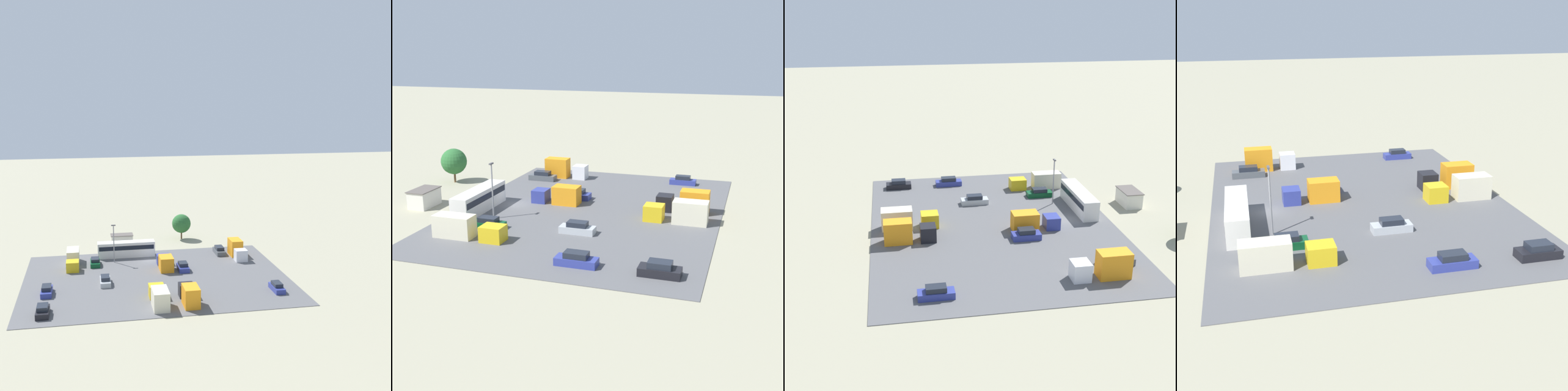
{
  "view_description": "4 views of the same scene",
  "coord_description": "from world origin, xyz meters",
  "views": [
    {
      "loc": [
        11.94,
        108.6,
        33.5
      ],
      "look_at": [
        -3.37,
        31.91,
        19.34
      ],
      "focal_mm": 50.0,
      "sensor_mm": 36.0,
      "label": 1
    },
    {
      "loc": [
        72.13,
        34.34,
        23.54
      ],
      "look_at": [
        -1.35,
        10.94,
        2.03
      ],
      "focal_mm": 50.0,
      "sensor_mm": 36.0,
      "label": 2
    },
    {
      "loc": [
        -75.89,
        26.64,
        34.0
      ],
      "look_at": [
        -3.78,
        14.31,
        6.57
      ],
      "focal_mm": 50.0,
      "sensor_mm": 36.0,
      "label": 3
    },
    {
      "loc": [
        63.99,
        -2.74,
        24.26
      ],
      "look_at": [
        4.88,
        11.95,
        2.85
      ],
      "focal_mm": 50.0,
      "sensor_mm": 36.0,
      "label": 4
    }
  ],
  "objects": [
    {
      "name": "parked_truck_4",
      "position": [
        1.25,
        24.88,
        1.51
      ],
      "size": [
        2.56,
        8.62,
        3.13
      ],
      "rotation": [
        0.0,
        0.0,
        3.14
      ],
      "color": "gold",
      "rests_on": "ground"
    },
    {
      "name": "parked_car_0",
      "position": [
        11.16,
        1.14,
        0.7
      ],
      "size": [
        1.9,
        4.42,
        1.49
      ],
      "color": "#0C4723",
      "rests_on": "ground"
    },
    {
      "name": "parked_truck_1",
      "position": [
        -3.74,
        25.05,
        1.59
      ],
      "size": [
        2.47,
        7.45,
        3.3
      ],
      "rotation": [
        0.0,
        0.0,
        3.14
      ],
      "color": "black",
      "rests_on": "ground"
    },
    {
      "name": "light_pole_lot_centre",
      "position": [
        7.27,
        -0.11,
        4.45
      ],
      "size": [
        0.9,
        0.28,
        7.89
      ],
      "color": "gray",
      "rests_on": "ground"
    },
    {
      "name": "parked_truck_3",
      "position": [
        15.51,
        0.21,
        1.39
      ],
      "size": [
        2.41,
        9.33,
        2.86
      ],
      "color": "gold",
      "rests_on": "ground"
    },
    {
      "name": "parked_car_6",
      "position": [
        -19.83,
        22.32,
        0.73
      ],
      "size": [
        1.72,
        4.42,
        1.55
      ],
      "color": "navy",
      "rests_on": "ground"
    },
    {
      "name": "parked_car_5",
      "position": [
        -5.66,
        7.78,
        0.75
      ],
      "size": [
        1.99,
        4.21,
        1.61
      ],
      "color": "navy",
      "rests_on": "ground"
    },
    {
      "name": "bus",
      "position": [
        4.52,
        -3.78,
        1.82
      ],
      "size": [
        11.97,
        2.6,
        3.24
      ],
      "rotation": [
        0.0,
        0.0,
        1.57
      ],
      "color": "silver",
      "rests_on": "ground"
    },
    {
      "name": "parked_car_1",
      "position": [
        19.63,
        16.29,
        0.74
      ],
      "size": [
        1.82,
        4.76,
        1.58
      ],
      "rotation": [
        0.0,
        0.0,
        3.14
      ],
      "color": "navy",
      "rests_on": "ground"
    },
    {
      "name": "parked_truck_0",
      "position": [
        -18.47,
        0.95,
        1.67
      ],
      "size": [
        2.4,
        7.58,
        3.47
      ],
      "color": "silver",
      "rests_on": "ground"
    },
    {
      "name": "parked_car_3",
      "position": [
        -15.38,
        -1.98,
        0.76
      ],
      "size": [
        1.92,
        4.76,
        1.64
      ],
      "rotation": [
        0.0,
        0.0,
        3.14
      ],
      "color": "#4C5156",
      "rests_on": "ground"
    },
    {
      "name": "parking_lot_surface",
      "position": [
        0.0,
        11.61,
        0.04
      ],
      "size": [
        48.79,
        37.25,
        0.08
      ],
      "color": "#565659",
      "rests_on": "ground"
    },
    {
      "name": "parked_car_4",
      "position": [
        9.54,
        13.01,
        0.73
      ],
      "size": [
        1.83,
        4.58,
        1.56
      ],
      "color": "#ADB2B7",
      "rests_on": "ground"
    },
    {
      "name": "parked_car_2",
      "position": [
        19.62,
        25.52,
        0.76
      ],
      "size": [
        1.98,
        4.51,
        1.63
      ],
      "color": "black",
      "rests_on": "ground"
    },
    {
      "name": "parked_truck_2",
      "position": [
        -2.43,
        6.02,
        1.36
      ],
      "size": [
        2.58,
        7.26,
        2.8
      ],
      "rotation": [
        0.0,
        0.0,
        3.14
      ],
      "color": "navy",
      "rests_on": "ground"
    },
    {
      "name": "ground_plane",
      "position": [
        0.0,
        0.0,
        0.0
      ],
      "size": [
        400.0,
        400.0,
        0.0
      ],
      "primitive_type": "plane",
      "color": "gray"
    }
  ]
}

